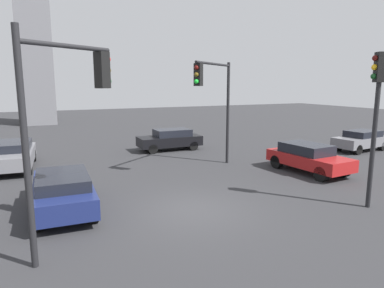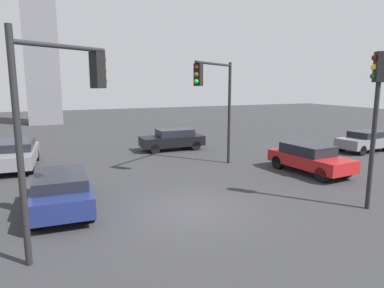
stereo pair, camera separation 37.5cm
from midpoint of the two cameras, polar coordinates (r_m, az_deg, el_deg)
The scene contains 10 objects.
ground_plane at distance 12.33m, azimuth -0.66°, elevation -10.86°, with size 100.40×100.40×0.00m, color #2D2D30.
traffic_light_0 at distance 17.34m, azimuth 3.20°, elevation 8.65°, with size 3.19×2.47×5.50m.
traffic_light_1 at distance 9.35m, azimuth -21.26°, elevation 6.48°, with size 2.40×1.60×5.68m.
traffic_light_2 at distance 13.33m, azimuth 27.55°, elevation 6.20°, with size 0.49×0.43×5.43m.
car_1 at distance 18.07m, azimuth 18.10°, elevation -2.10°, with size 2.15×4.37×1.42m.
car_2 at distance 22.96m, azimuth -4.09°, elevation 0.81°, with size 4.16×1.75×1.39m.
car_3 at distance 25.21m, azimuth 25.83°, elevation 0.61°, with size 4.06×2.09×1.33m.
car_4 at distance 12.94m, azimuth -21.39°, elevation -7.11°, with size 2.06×4.68×1.35m.
car_5 at distance 20.18m, azimuth -28.05°, elevation -1.55°, with size 2.26×4.83×1.40m.
skyline_tower at distance 41.81m, azimuth -25.22°, elevation 18.21°, with size 3.41×3.41×22.03m, color slate.
Camera 1 is at (-4.87, -10.45, 4.39)m, focal length 32.21 mm.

